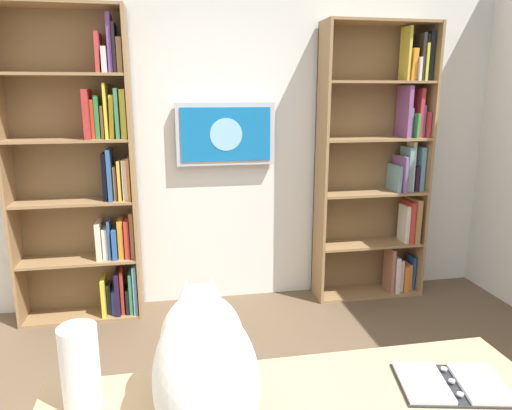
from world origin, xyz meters
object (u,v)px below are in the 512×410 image
Objects in this scene: cat at (204,363)px; wall_mounted_tv at (226,134)px; paper_towel_roll at (80,367)px; bookshelf_left at (385,167)px; bookshelf_right at (89,177)px; open_binder at (452,384)px.

wall_mounted_tv is at bearing -98.37° from cat.
bookshelf_left is at bearing -131.89° from paper_towel_roll.
bookshelf_left is at bearing 179.98° from bookshelf_right.
bookshelf_left is at bearing -110.49° from open_binder.
wall_mounted_tv is at bearing -107.09° from paper_towel_roll.
open_binder is (-0.41, 2.43, -0.58)m from wall_mounted_tv.
open_binder is at bearing 69.51° from bookshelf_left.
wall_mounted_tv is at bearing -80.37° from open_binder.
cat reaches higher than open_binder.
wall_mounted_tv reaches higher than cat.
open_binder is at bearing 121.26° from bookshelf_right.
wall_mounted_tv is 1.12× the size of cat.
cat is at bearing 81.63° from wall_mounted_tv.
bookshelf_left is 2.91× the size of wall_mounted_tv.
paper_towel_roll reaches higher than open_binder.
bookshelf_left is 3.00m from paper_towel_roll.
bookshelf_right reaches higher than paper_towel_roll.
bookshelf_right reaches higher than cat.
cat is at bearing 157.95° from paper_towel_roll.
bookshelf_right is 1.05m from wall_mounted_tv.
wall_mounted_tv is 2.05× the size of open_binder.
cat is 0.38m from paper_towel_roll.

